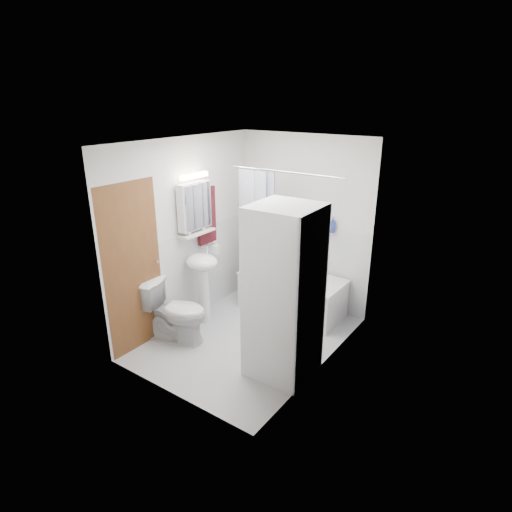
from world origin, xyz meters
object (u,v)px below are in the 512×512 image
Objects in this scene: bathtub at (292,292)px; washer_dryer at (284,293)px; toilet at (176,311)px; sink at (203,273)px.

washer_dryer reaches higher than bathtub.
bathtub is 1.80× the size of toilet.
washer_dryer is (1.43, -0.33, 0.23)m from sink.
toilet is at bearing -118.76° from bathtub.
washer_dryer is at bearing -12.92° from sink.
bathtub is at bearing -46.35° from toilet.
sink reaches higher than bathtub.
bathtub is at bearing 47.34° from sink.
toilet is (0.03, -0.55, -0.32)m from sink.
washer_dryer reaches higher than toilet.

